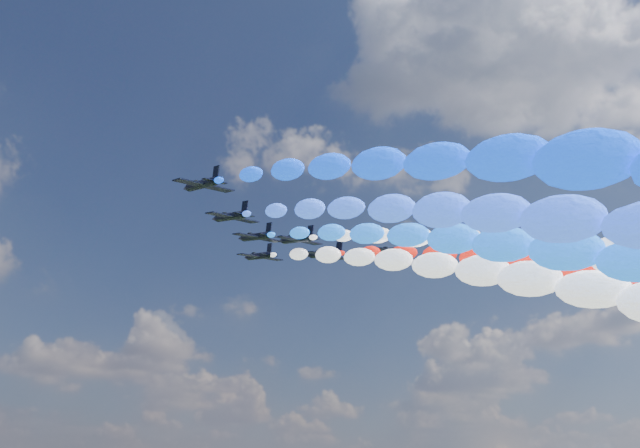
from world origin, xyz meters
TOP-DOWN VIEW (x-y plane):
  - jet_0 at (-31.13, -7.33)m, footprint 9.58×13.04m
  - trail_0 at (-31.13, -72.06)m, footprint 7.30×126.18m
  - jet_1 at (-19.11, 4.32)m, footprint 9.80×13.20m
  - trail_1 at (-19.11, -60.41)m, footprint 7.30×126.18m
  - jet_2 at (-8.83, 12.50)m, footprint 9.52×13.00m
  - trail_2 at (-8.83, -52.23)m, footprint 7.30×126.18m
  - jet_3 at (-1.55, 9.36)m, footprint 9.50×12.99m
  - trail_3 at (-1.55, -55.37)m, footprint 7.30×126.18m
  - jet_4 at (-0.66, 24.40)m, footprint 10.25×13.52m
  - trail_4 at (-0.66, -40.33)m, footprint 7.30×126.18m
  - jet_5 at (9.51, 15.18)m, footprint 10.18×13.47m
  - trail_5 at (9.51, -49.55)m, footprint 7.30×126.18m
  - jet_6 at (18.85, 4.87)m, footprint 9.65×13.09m
  - jet_7 at (30.40, -7.34)m, footprint 9.77×13.18m

SIDE VIEW (x-z plane):
  - trail_0 at x=-31.13m, z-range 66.13..110.35m
  - trail_1 at x=-19.11m, z-range 66.13..110.35m
  - trail_2 at x=-8.83m, z-range 66.13..110.35m
  - trail_3 at x=-1.55m, z-range 66.13..110.35m
  - trail_4 at x=-0.66m, z-range 66.13..110.35m
  - trail_5 at x=9.51m, z-range 66.13..110.35m
  - jet_0 at x=-31.13m, z-range 105.17..110.00m
  - jet_1 at x=-19.11m, z-range 105.17..110.00m
  - jet_2 at x=-8.83m, z-range 105.17..110.00m
  - jet_3 at x=-1.55m, z-range 105.17..110.00m
  - jet_4 at x=-0.66m, z-range 105.17..110.00m
  - jet_5 at x=9.51m, z-range 105.17..110.00m
  - jet_6 at x=18.85m, z-range 105.17..110.00m
  - jet_7 at x=30.40m, z-range 105.17..110.00m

